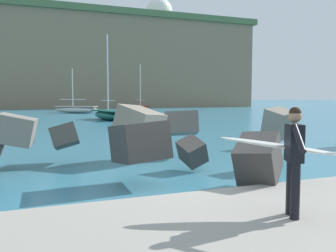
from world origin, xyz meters
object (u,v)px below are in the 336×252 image
(boat_near_right, at_px, (139,108))
(boat_mid_left, at_px, (76,109))
(surfer_with_board, at_px, (290,152))
(boat_mid_centre, at_px, (110,114))
(radar_dome, at_px, (159,14))
(station_building_west, at_px, (28,14))
(station_building_central, at_px, (36,21))

(boat_near_right, bearing_deg, boat_mid_left, -161.08)
(surfer_with_board, bearing_deg, boat_mid_centre, 83.56)
(surfer_with_board, relative_size, boat_mid_centre, 0.26)
(boat_mid_left, bearing_deg, boat_mid_centre, -85.50)
(boat_mid_centre, height_order, radar_dome, radar_dome)
(boat_near_right, relative_size, station_building_west, 0.96)
(station_building_west, relative_size, station_building_central, 0.92)
(surfer_with_board, distance_m, radar_dome, 93.44)
(station_building_west, bearing_deg, station_building_central, 76.35)
(surfer_with_board, relative_size, boat_near_right, 0.29)
(boat_mid_left, relative_size, boat_mid_centre, 0.74)
(surfer_with_board, distance_m, boat_mid_centre, 29.00)
(boat_near_right, xyz_separation_m, boat_mid_left, (-9.71, -3.33, 0.03))
(boat_mid_left, bearing_deg, radar_dome, 57.29)
(radar_dome, distance_m, station_building_central, 31.01)
(boat_mid_left, distance_m, station_building_central, 51.90)
(station_building_west, bearing_deg, boat_mid_centre, -83.32)
(station_building_central, bearing_deg, radar_dome, -10.76)
(station_building_west, bearing_deg, radar_dome, 3.09)
(boat_near_right, distance_m, boat_mid_centre, 20.49)
(boat_mid_centre, height_order, station_building_west, station_building_west)
(surfer_with_board, relative_size, station_building_central, 0.26)
(surfer_with_board, height_order, station_building_west, station_building_west)
(surfer_with_board, relative_size, station_building_west, 0.28)
(boat_mid_centre, relative_size, station_building_west, 1.10)
(boat_near_right, height_order, radar_dome, radar_dome)
(surfer_with_board, xyz_separation_m, boat_mid_centre, (3.25, 28.81, -0.75))
(station_building_central, bearing_deg, station_building_west, -103.65)
(boat_mid_centre, relative_size, station_building_central, 1.02)
(boat_near_right, xyz_separation_m, station_building_west, (-15.00, 36.77, 20.39))
(boat_mid_centre, distance_m, radar_dome, 66.82)
(surfer_with_board, distance_m, boat_near_right, 48.90)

